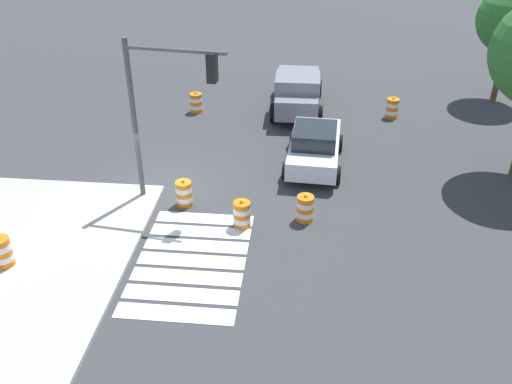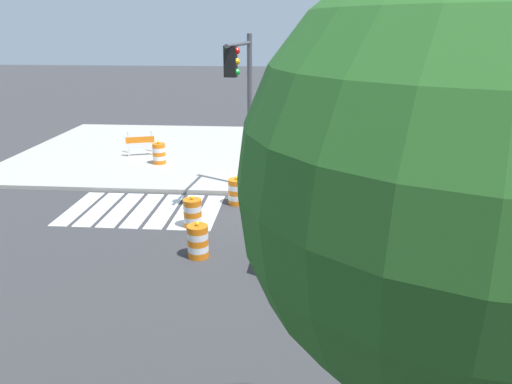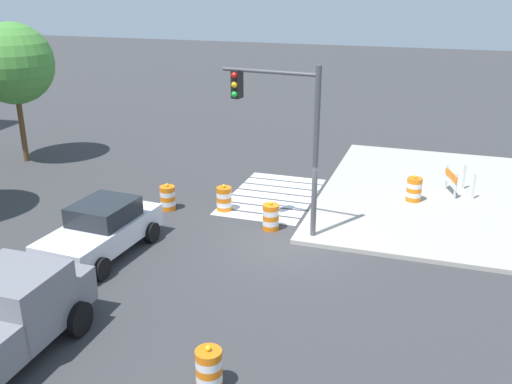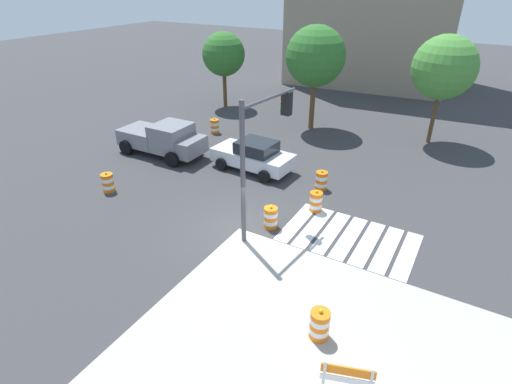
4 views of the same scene
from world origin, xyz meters
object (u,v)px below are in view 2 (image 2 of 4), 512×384
at_px(sports_car, 349,238).
at_px(traffic_barrel_median_near, 198,241).
at_px(traffic_barrel_median_far, 468,187).
at_px(traffic_barrel_crosswalk_end, 236,192).
at_px(street_tree_streetside_near, 466,187).
at_px(traffic_light_pole, 243,89).
at_px(traffic_barrel_far_curb, 193,213).
at_px(traffic_barrel_on_sidewalk, 159,153).
at_px(construction_barricade, 140,143).

height_order(sports_car, traffic_barrel_median_near, sports_car).
distance_m(sports_car, traffic_barrel_median_far, 7.35).
distance_m(traffic_barrel_crosswalk_end, street_tree_streetside_near, 13.12).
bearing_deg(traffic_barrel_crosswalk_end, traffic_light_pole, -117.93).
height_order(traffic_barrel_far_curb, street_tree_streetside_near, street_tree_streetside_near).
bearing_deg(traffic_barrel_median_near, traffic_barrel_median_far, -148.71).
distance_m(traffic_barrel_median_near, traffic_barrel_on_sidewalk, 9.24).
xyz_separation_m(traffic_barrel_far_curb, traffic_barrel_on_sidewalk, (2.83, -6.58, 0.15)).
xyz_separation_m(sports_car, traffic_barrel_median_near, (3.93, -0.26, -0.36)).
bearing_deg(traffic_barrel_median_near, traffic_barrel_crosswalk_end, -97.42).
distance_m(traffic_barrel_median_near, traffic_light_pole, 5.77).
height_order(traffic_barrel_far_curb, construction_barricade, construction_barricade).
distance_m(sports_car, traffic_light_pole, 6.55).
relative_size(traffic_barrel_median_near, construction_barricade, 0.72).
height_order(traffic_barrel_far_curb, traffic_light_pole, traffic_light_pole).
relative_size(sports_car, traffic_barrel_crosswalk_end, 4.32).
bearing_deg(traffic_light_pole, traffic_barrel_crosswalk_end, 62.07).
distance_m(traffic_barrel_median_near, street_tree_streetside_near, 9.70).
bearing_deg(traffic_barrel_crosswalk_end, traffic_barrel_median_near, 82.58).
relative_size(traffic_light_pole, street_tree_streetside_near, 0.84).
bearing_deg(traffic_barrel_median_far, traffic_barrel_on_sidewalk, -15.20).
distance_m(traffic_barrel_median_near, construction_barricade, 11.07).
bearing_deg(traffic_barrel_crosswalk_end, traffic_barrel_far_curb, 62.70).
relative_size(traffic_barrel_median_far, traffic_barrel_on_sidewalk, 1.00).
height_order(traffic_barrel_median_near, construction_barricade, construction_barricade).
relative_size(traffic_barrel_on_sidewalk, street_tree_streetside_near, 0.16).
bearing_deg(construction_barricade, street_tree_streetside_near, 115.59).
xyz_separation_m(traffic_barrel_crosswalk_end, construction_barricade, (5.21, -5.89, 0.27)).
height_order(traffic_barrel_median_far, street_tree_streetside_near, street_tree_streetside_near).
xyz_separation_m(construction_barricade, street_tree_streetside_near, (-8.55, 17.86, 3.94)).
distance_m(construction_barricade, traffic_light_pole, 8.35).
height_order(sports_car, traffic_barrel_median_far, sports_car).
xyz_separation_m(traffic_barrel_crosswalk_end, traffic_barrel_median_far, (-8.18, -1.16, 0.00)).
relative_size(traffic_barrel_median_near, traffic_barrel_on_sidewalk, 1.00).
height_order(traffic_barrel_on_sidewalk, traffic_light_pole, traffic_light_pole).
bearing_deg(traffic_barrel_on_sidewalk, sports_car, 129.59).
bearing_deg(traffic_barrel_median_far, traffic_barrel_median_near, 31.29).
bearing_deg(traffic_barrel_crosswalk_end, sports_car, 127.61).
xyz_separation_m(traffic_barrel_median_near, traffic_light_pole, (-0.76, -4.56, 3.46)).
xyz_separation_m(traffic_barrel_median_far, traffic_light_pole, (7.96, 0.74, 3.46)).
bearing_deg(traffic_barrel_far_curb, traffic_barrel_on_sidewalk, -66.71).
height_order(traffic_barrel_median_near, street_tree_streetside_near, street_tree_streetside_near).
distance_m(traffic_barrel_crosswalk_end, traffic_light_pole, 3.49).
bearing_deg(construction_barricade, traffic_barrel_median_far, 160.53).
bearing_deg(traffic_light_pole, traffic_barrel_median_near, 80.54).
xyz_separation_m(traffic_barrel_median_near, traffic_barrel_median_far, (-8.72, -5.30, 0.00)).
relative_size(traffic_barrel_median_near, traffic_barrel_far_curb, 1.00).
relative_size(traffic_barrel_crosswalk_end, street_tree_streetside_near, 0.16).
relative_size(traffic_barrel_median_far, street_tree_streetside_near, 0.16).
relative_size(traffic_barrel_median_far, construction_barricade, 0.72).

